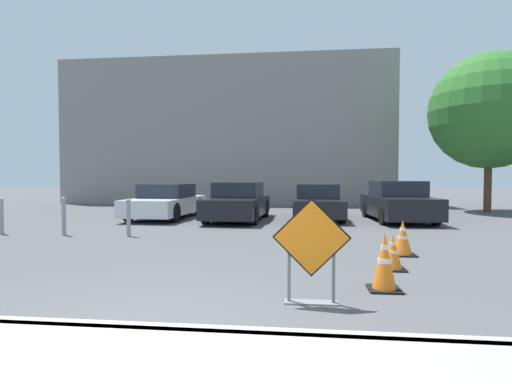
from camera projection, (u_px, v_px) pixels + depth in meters
The scene contains 15 objects.
ground_plane at pixel (256, 223), 13.84m from camera, with size 96.00×96.00×0.00m, color #4C4C4F.
curb_lip at pixel (142, 333), 3.90m from camera, with size 30.60×0.20×0.14m.
road_closed_sign at pixel (311, 248), 4.96m from camera, with size 0.98×0.20×1.33m.
traffic_cone_nearest at pixel (384, 262), 5.59m from camera, with size 0.44×0.44×0.83m.
traffic_cone_second at pixel (393, 253), 6.83m from camera, with size 0.43×0.43×0.61m.
traffic_cone_third at pixel (403, 238), 8.10m from camera, with size 0.51×0.51×0.71m.
parked_car_nearest at pixel (167, 202), 15.46m from camera, with size 2.07×4.59×1.32m.
parked_car_second at pixel (238, 202), 14.66m from camera, with size 2.01×4.45×1.40m.
parked_car_third at pixel (317, 203), 14.99m from camera, with size 1.86×4.05×1.32m.
parked_car_fourth at pixel (398, 202), 14.43m from camera, with size 2.07×4.34×1.45m.
bollard_nearest at pixel (129, 216), 10.64m from camera, with size 0.12×0.12×1.02m.
bollard_second at pixel (64, 215), 10.85m from camera, with size 0.12×0.12×1.05m.
bollard_third at pixel (1, 215), 11.05m from camera, with size 0.12×0.12×1.02m.
building_facade_backdrop at pixel (229, 135), 24.86m from camera, with size 19.37×5.00×8.45m.
street_tree_behind_lot at pixel (489, 111), 17.84m from camera, with size 5.16×5.16×7.13m.
Camera 1 is at (1.54, -3.70, 1.59)m, focal length 28.00 mm.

